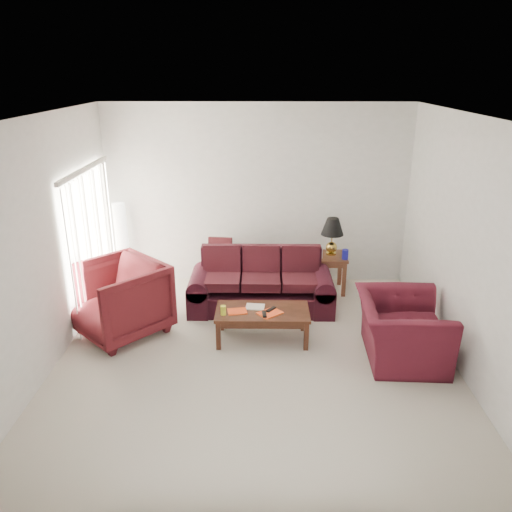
{
  "coord_description": "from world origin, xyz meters",
  "views": [
    {
      "loc": [
        0.08,
        -5.6,
        3.47
      ],
      "look_at": [
        0.0,
        0.85,
        1.05
      ],
      "focal_mm": 35.0,
      "sensor_mm": 36.0,
      "label": 1
    }
  ],
  "objects": [
    {
      "name": "armchair_right",
      "position": [
        1.84,
        -0.02,
        0.39
      ],
      "size": [
        1.11,
        1.26,
        0.79
      ],
      "primitive_type": "imported",
      "rotation": [
        0.0,
        0.0,
        1.53
      ],
      "color": "#400E19",
      "rests_on": "ground"
    },
    {
      "name": "remote_a",
      "position": [
        0.12,
        0.24,
        0.47
      ],
      "size": [
        0.06,
        0.18,
        0.02
      ],
      "primitive_type": "cube",
      "rotation": [
        0.0,
        0.0,
        0.07
      ],
      "color": "black",
      "rests_on": "coffee_table"
    },
    {
      "name": "floor_lamp",
      "position": [
        -2.25,
        2.2,
        0.73
      ],
      "size": [
        0.31,
        0.31,
        1.46
      ],
      "primitive_type": null,
      "rotation": [
        0.0,
        0.0,
        -0.37
      ],
      "color": "white",
      "rests_on": "ground"
    },
    {
      "name": "coffee_table",
      "position": [
        0.09,
        0.4,
        0.22
      ],
      "size": [
        1.31,
        0.76,
        0.44
      ],
      "primitive_type": null,
      "rotation": [
        0.0,
        0.0,
        0.11
      ],
      "color": "black",
      "rests_on": "ground"
    },
    {
      "name": "yellow_glass",
      "position": [
        -0.42,
        0.27,
        0.5
      ],
      "size": [
        0.08,
        0.08,
        0.13
      ],
      "primitive_type": "cylinder",
      "rotation": [
        0.0,
        0.0,
        -0.1
      ],
      "color": "gold",
      "rests_on": "coffee_table"
    },
    {
      "name": "floor",
      "position": [
        0.0,
        0.0,
        0.0
      ],
      "size": [
        5.0,
        5.0,
        0.0
      ],
      "primitive_type": "plane",
      "color": "#BBB1A0",
      "rests_on": "ground"
    },
    {
      "name": "magazine_red",
      "position": [
        -0.24,
        0.36,
        0.45
      ],
      "size": [
        0.28,
        0.23,
        0.01
      ],
      "primitive_type": "cube",
      "rotation": [
        0.0,
        0.0,
        0.17
      ],
      "color": "#E14116",
      "rests_on": "coffee_table"
    },
    {
      "name": "clock",
      "position": [
        0.98,
        1.89,
        0.7
      ],
      "size": [
        0.16,
        0.1,
        0.15
      ],
      "primitive_type": "cube",
      "rotation": [
        0.0,
        0.0,
        0.39
      ],
      "color": "white",
      "rests_on": "end_table"
    },
    {
      "name": "remote_b",
      "position": [
        0.21,
        0.38,
        0.47
      ],
      "size": [
        0.14,
        0.16,
        0.02
      ],
      "primitive_type": "cube",
      "rotation": [
        0.0,
        0.0,
        -0.64
      ],
      "color": "black",
      "rests_on": "coffee_table"
    },
    {
      "name": "sofa",
      "position": [
        0.07,
        1.36,
        0.45
      ],
      "size": [
        2.22,
        1.03,
        0.89
      ],
      "primitive_type": null,
      "rotation": [
        0.0,
        0.0,
        -0.04
      ],
      "color": "black",
      "rests_on": "ground"
    },
    {
      "name": "table_lamp",
      "position": [
        1.22,
        2.1,
        0.93
      ],
      "size": [
        0.46,
        0.46,
        0.61
      ],
      "primitive_type": null,
      "rotation": [
        0.0,
        0.0,
        0.3
      ],
      "color": "gold",
      "rests_on": "end_table"
    },
    {
      "name": "magazine_white",
      "position": [
        -0.01,
        0.49,
        0.45
      ],
      "size": [
        0.27,
        0.21,
        0.01
      ],
      "primitive_type": "cube",
      "rotation": [
        0.0,
        0.0,
        -0.1
      ],
      "color": "silver",
      "rests_on": "coffee_table"
    },
    {
      "name": "end_table",
      "position": [
        1.17,
        2.04,
        0.31
      ],
      "size": [
        0.59,
        0.59,
        0.62
      ],
      "primitive_type": null,
      "rotation": [
        0.0,
        0.0,
        -0.03
      ],
      "color": "#462518",
      "rests_on": "ground"
    },
    {
      "name": "blue_canister",
      "position": [
        1.41,
        1.87,
        0.7
      ],
      "size": [
        0.13,
        0.13,
        0.16
      ],
      "primitive_type": "cylinder",
      "rotation": [
        0.0,
        0.0,
        0.32
      ],
      "color": "#1A19A3",
      "rests_on": "end_table"
    },
    {
      "name": "armchair_left",
      "position": [
        -1.88,
        0.56,
        0.52
      ],
      "size": [
        1.58,
        1.59,
        1.03
      ],
      "primitive_type": "imported",
      "rotation": [
        0.0,
        0.0,
        -0.76
      ],
      "color": "#461015",
      "rests_on": "ground"
    },
    {
      "name": "magazine_orange",
      "position": [
        0.19,
        0.31,
        0.45
      ],
      "size": [
        0.37,
        0.36,
        0.02
      ],
      "primitive_type": "cube",
      "rotation": [
        0.0,
        0.0,
        0.69
      ],
      "color": "#F44D1C",
      "rests_on": "coffee_table"
    },
    {
      "name": "blinds",
      "position": [
        -2.42,
        1.3,
        1.08
      ],
      "size": [
        0.1,
        2.0,
        2.16
      ],
      "primitive_type": "cube",
      "color": "silver",
      "rests_on": "ground"
    },
    {
      "name": "throw_pillow",
      "position": [
        -0.61,
        2.13,
        0.69
      ],
      "size": [
        0.4,
        0.23,
        0.4
      ],
      "primitive_type": "cube",
      "rotation": [
        -0.21,
        0.0,
        -0.1
      ],
      "color": "black",
      "rests_on": "sofa"
    },
    {
      "name": "picture_frame",
      "position": [
        1.03,
        2.24,
        0.7
      ],
      "size": [
        0.16,
        0.18,
        0.05
      ],
      "primitive_type": "cube",
      "rotation": [
        1.36,
        0.0,
        -0.16
      ],
      "color": "silver",
      "rests_on": "end_table"
    }
  ]
}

